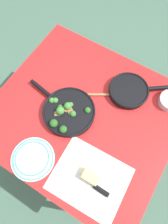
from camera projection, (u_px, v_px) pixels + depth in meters
ground_plane at (84, 144)px, 1.86m from camera, size 14.00×14.00×0.00m
dining_table_red at (84, 119)px, 1.24m from camera, size 1.04×0.96×0.76m
skillet_broccoli at (68, 111)px, 1.13m from camera, size 0.45×0.30×0.08m
skillet_eggs at (129, 91)px, 1.18m from camera, size 0.32×0.27×0.04m
wooden_spoon at (108, 95)px, 1.19m from camera, size 0.32×0.21×0.02m
parchment_sheet at (90, 178)px, 1.02m from camera, size 0.39×0.33×0.00m
grater_knife at (94, 186)px, 1.00m from camera, size 0.24×0.03×0.02m
cheese_block at (91, 177)px, 1.00m from camera, size 0.09×0.06×0.05m
dinner_plate_stack at (33, 159)px, 1.04m from camera, size 0.23×0.23×0.03m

